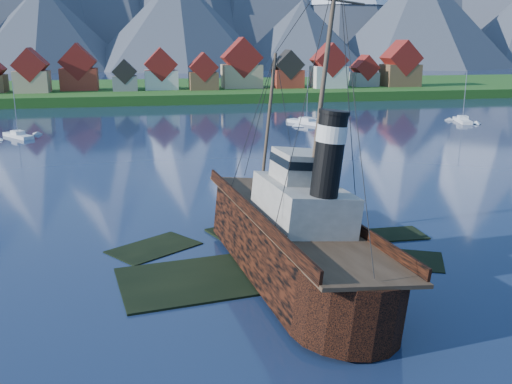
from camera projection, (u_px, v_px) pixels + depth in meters
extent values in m
plane|color=#172543|center=(260.00, 264.00, 50.19)|extent=(1400.00, 1400.00, 0.00)
cube|color=black|center=(229.00, 280.00, 47.80)|extent=(19.08, 11.42, 1.00)
cube|color=black|center=(312.00, 248.00, 55.23)|extent=(15.15, 9.76, 1.00)
cube|color=black|center=(261.00, 233.00, 59.17)|extent=(11.45, 9.06, 1.00)
cube|color=black|center=(391.00, 263.00, 51.66)|extent=(10.27, 8.34, 1.00)
cube|color=black|center=(154.00, 252.00, 54.24)|extent=(9.42, 8.68, 1.00)
cube|color=black|center=(394.00, 238.00, 57.90)|extent=(6.00, 4.00, 1.00)
cube|color=#154313|center=(166.00, 94.00, 211.18)|extent=(600.00, 80.00, 3.20)
cube|color=#3F3D38|center=(172.00, 105.00, 175.20)|extent=(600.00, 2.50, 2.00)
cube|color=tan|center=(32.00, 82.00, 182.32)|extent=(10.50, 9.00, 6.80)
cube|color=maroon|center=(31.00, 65.00, 180.96)|extent=(10.69, 9.18, 10.69)
cube|color=maroon|center=(79.00, 79.00, 190.65)|extent=(12.00, 8.50, 7.20)
cube|color=maroon|center=(78.00, 62.00, 189.17)|extent=(12.22, 8.67, 12.22)
cube|color=slate|center=(125.00, 83.00, 189.11)|extent=(8.00, 7.00, 4.80)
cube|color=black|center=(124.00, 71.00, 188.12)|extent=(8.15, 7.14, 8.15)
cube|color=beige|center=(161.00, 80.00, 194.05)|extent=(11.00, 9.50, 6.40)
cube|color=maroon|center=(161.00, 64.00, 192.72)|extent=(11.20, 9.69, 11.20)
cube|color=brown|center=(204.00, 81.00, 193.04)|extent=(9.50, 8.00, 5.80)
cube|color=maroon|center=(203.00, 67.00, 191.85)|extent=(9.67, 8.16, 9.67)
cube|color=tan|center=(242.00, 76.00, 200.18)|extent=(13.50, 10.00, 8.00)
cube|color=maroon|center=(241.00, 57.00, 198.53)|extent=(13.75, 10.20, 13.75)
cube|color=maroon|center=(288.00, 79.00, 200.65)|extent=(10.00, 8.50, 6.20)
cube|color=black|center=(288.00, 65.00, 199.39)|extent=(10.18, 8.67, 10.18)
cube|color=beige|center=(328.00, 77.00, 200.34)|extent=(11.50, 9.00, 7.50)
cube|color=maroon|center=(329.00, 60.00, 198.85)|extent=(11.71, 9.18, 11.71)
cube|color=slate|center=(364.00, 79.00, 207.34)|extent=(9.00, 7.50, 5.00)
cube|color=maroon|center=(365.00, 68.00, 206.28)|extent=(9.16, 7.65, 9.16)
cube|color=brown|center=(400.00, 75.00, 207.59)|extent=(12.50, 10.00, 7.80)
cube|color=maroon|center=(401.00, 58.00, 206.01)|extent=(12.73, 10.20, 12.73)
cone|color=#2D333D|center=(44.00, 29.00, 383.96)|extent=(120.00, 120.00, 58.00)
cone|color=#2D333D|center=(179.00, 23.00, 395.52)|extent=(136.00, 136.00, 66.00)
cone|color=#2D333D|center=(302.00, 35.00, 418.69)|extent=(110.00, 110.00, 50.00)
cone|color=#2D333D|center=(418.00, 18.00, 429.96)|extent=(150.00, 150.00, 75.00)
cube|color=black|center=(287.00, 246.00, 47.72)|extent=(7.65, 22.04, 4.59)
cone|color=black|center=(254.00, 200.00, 61.27)|extent=(7.65, 7.65, 7.65)
cylinder|color=black|center=(329.00, 303.00, 37.29)|extent=(7.65, 7.65, 4.59)
cube|color=#4C3826|center=(287.00, 218.00, 47.11)|extent=(7.50, 29.08, 0.27)
cube|color=black|center=(244.00, 215.00, 46.27)|extent=(0.22, 28.16, 0.98)
cube|color=black|center=(330.00, 210.00, 47.69)|extent=(0.22, 28.16, 0.98)
cube|color=#ADA89E|center=(293.00, 205.00, 45.13)|extent=(5.69, 9.29, 3.28)
cube|color=#ADA89E|center=(290.00, 167.00, 45.44)|extent=(3.94, 4.37, 2.41)
cylinder|color=black|center=(307.00, 155.00, 40.51)|extent=(2.08, 2.08, 6.12)
cylinder|color=silver|center=(308.00, 134.00, 40.11)|extent=(2.19, 2.19, 1.20)
cylinder|color=#473828|center=(265.00, 124.00, 53.67)|extent=(0.31, 0.31, 13.12)
cylinder|color=#473828|center=(299.00, 61.00, 41.23)|extent=(0.35, 0.35, 14.21)
cube|color=silver|center=(18.00, 137.00, 116.01)|extent=(7.20, 8.55, 1.20)
cube|color=silver|center=(18.00, 132.00, 115.77)|extent=(3.09, 3.20, 0.70)
cylinder|color=gray|center=(15.00, 108.00, 114.52)|extent=(0.14, 0.14, 10.39)
cube|color=silver|center=(462.00, 122.00, 137.72)|extent=(4.81, 9.64, 1.32)
cube|color=silver|center=(463.00, 117.00, 137.45)|extent=(2.70, 3.08, 0.77)
cylinder|color=gray|center=(465.00, 95.00, 136.08)|extent=(0.15, 0.15, 11.45)
cube|color=silver|center=(307.00, 123.00, 134.96)|extent=(8.06, 10.63, 1.30)
cube|color=silver|center=(307.00, 119.00, 134.69)|extent=(3.64, 3.84, 0.76)
cylinder|color=gray|center=(307.00, 97.00, 133.34)|extent=(0.15, 0.15, 11.28)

